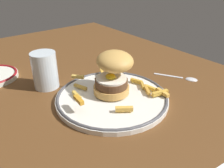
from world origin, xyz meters
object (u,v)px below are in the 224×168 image
Objects in this scene: burger at (113,72)px; water_glass at (45,72)px; dinner_plate at (112,97)px; spoon at (186,78)px.

water_glass is (-15.38, -11.90, -2.35)cm from burger.
spoon is (4.53, 25.34, -0.48)cm from dinner_plate.
water_glass reaches higher than dinner_plate.
burger is at bearing 136.24° from dinner_plate.
dinner_plate is at bearing 31.25° from water_glass.
dinner_plate is at bearing -43.76° from burger.
spoon is (6.17, 23.77, -6.60)cm from burger.
burger is 25.43cm from spoon.
water_glass is at bearing -148.75° from dinner_plate.
dinner_plate is 2.35× the size of spoon.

